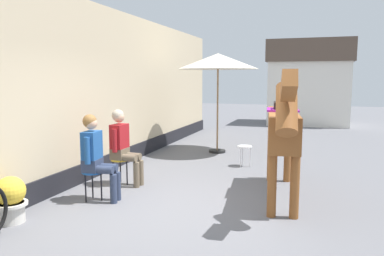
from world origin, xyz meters
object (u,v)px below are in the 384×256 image
Objects in this scene: seated_visitor_near at (96,153)px; seated_visitor_far at (123,143)px; spare_stool_white at (245,149)px; saddled_horse_center at (282,128)px; flower_planter_near at (11,199)px; cafe_parasol at (218,62)px.

seated_visitor_far is at bearing 92.41° from seated_visitor_near.
spare_stool_white is at bearing 59.59° from seated_visitor_near.
seated_visitor_near and seated_visitor_far have the same top height.
seated_visitor_far is 2.85m from saddled_horse_center.
saddled_horse_center is at bearing 19.93° from seated_visitor_near.
cafe_parasol is at bearing 75.84° from flower_planter_near.
seated_visitor_near is at bearing 63.63° from flower_planter_near.
flower_planter_near is (-0.55, -2.13, -0.44)m from seated_visitor_far.
cafe_parasol reaches higher than seated_visitor_far.
saddled_horse_center is 1.16× the size of cafe_parasol.
flower_planter_near is 6.16m from cafe_parasol.
saddled_horse_center is (2.83, 0.06, 0.38)m from seated_visitor_far.
seated_visitor_near is 1.00× the size of seated_visitor_far.
seated_visitor_far is 0.46× the size of saddled_horse_center.
saddled_horse_center is at bearing 1.30° from seated_visitor_far.
saddled_horse_center is at bearing -64.93° from spare_stool_white.
cafe_parasol is (0.84, 4.46, 1.59)m from seated_visitor_near.
cafe_parasol is (0.88, 3.51, 1.59)m from seated_visitor_far.
seated_visitor_far is at bearing -130.85° from spare_stool_white.
seated_visitor_near is 2.99m from saddled_horse_center.
flower_planter_near is (-3.37, -2.19, -0.82)m from saddled_horse_center.
spare_stool_white is (1.81, 3.09, -0.38)m from seated_visitor_near.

